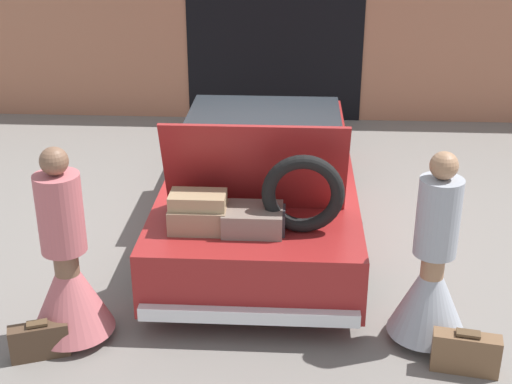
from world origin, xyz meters
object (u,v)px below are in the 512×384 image
at_px(person_left, 68,274).
at_px(suitcase_beside_left_person, 39,341).
at_px(person_right, 431,277).
at_px(car, 262,177).
at_px(suitcase_beside_right_person, 466,353).

height_order(person_left, suitcase_beside_left_person, person_left).
distance_m(person_left, person_right, 3.02).
height_order(person_right, suitcase_beside_left_person, person_right).
distance_m(person_right, suitcase_beside_left_person, 3.27).
height_order(person_left, person_right, person_left).
bearing_deg(person_left, suitcase_beside_left_person, -46.70).
bearing_deg(car, person_right, -55.41).
xyz_separation_m(person_left, person_right, (3.02, 0.14, -0.01)).
height_order(car, suitcase_beside_left_person, car).
bearing_deg(person_left, car, 133.53).
distance_m(person_right, suitcase_beside_right_person, 0.66).
xyz_separation_m(person_right, suitcase_beside_left_person, (-3.21, -0.44, -0.45)).
bearing_deg(suitcase_beside_left_person, suitcase_beside_right_person, 0.19).
xyz_separation_m(person_right, suitcase_beside_right_person, (0.24, -0.43, -0.44)).
bearing_deg(car, person_left, -122.95).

